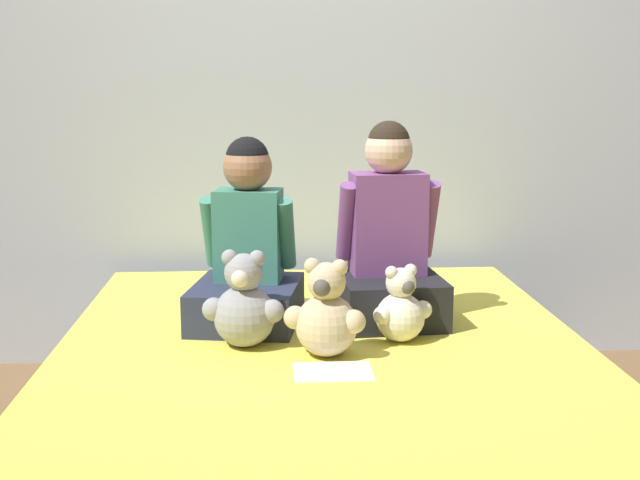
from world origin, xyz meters
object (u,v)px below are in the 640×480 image
at_px(child_on_right, 389,244).
at_px(bed, 324,413).
at_px(teddy_bear_between_children, 326,316).
at_px(teddy_bear_held_by_right_child, 401,309).
at_px(teddy_bear_held_by_left_child, 244,306).
at_px(child_on_left, 247,254).
at_px(sign_card, 333,372).

bearing_deg(child_on_right, bed, -135.53).
distance_m(child_on_right, teddy_bear_between_children, 0.44).
distance_m(teddy_bear_held_by_right_child, teddy_bear_between_children, 0.26).
xyz_separation_m(child_on_right, teddy_bear_held_by_left_child, (-0.46, -0.25, -0.13)).
bearing_deg(child_on_left, teddy_bear_held_by_left_child, -81.32).
distance_m(child_on_left, teddy_bear_between_children, 0.43).
relative_size(teddy_bear_held_by_right_child, sign_card, 1.11).
height_order(bed, child_on_left, child_on_left).
xyz_separation_m(child_on_left, teddy_bear_between_children, (0.23, -0.35, -0.10)).
bearing_deg(child_on_right, teddy_bear_held_by_left_child, -155.48).
distance_m(child_on_left, sign_card, 0.59).
bearing_deg(teddy_bear_held_by_left_child, teddy_bear_held_by_right_child, 12.49).
bearing_deg(teddy_bear_held_by_right_child, sign_card, -153.12).
bearing_deg(bed, sign_card, -88.11).
bearing_deg(child_on_left, bed, -38.89).
bearing_deg(teddy_bear_held_by_left_child, child_on_right, 39.25).
bearing_deg(sign_card, child_on_right, 65.89).
height_order(child_on_left, child_on_right, child_on_right).
relative_size(child_on_left, child_on_right, 0.92).
height_order(bed, teddy_bear_held_by_left_child, teddy_bear_held_by_left_child).
height_order(bed, teddy_bear_between_children, teddy_bear_between_children).
xyz_separation_m(child_on_right, sign_card, (-0.22, -0.49, -0.25)).
height_order(teddy_bear_held_by_left_child, teddy_bear_between_children, teddy_bear_held_by_left_child).
xyz_separation_m(child_on_left, sign_card, (0.24, -0.49, -0.22)).
bearing_deg(teddy_bear_held_by_right_child, child_on_left, 130.70).
height_order(bed, teddy_bear_held_by_right_child, teddy_bear_held_by_right_child).
relative_size(teddy_bear_between_children, sign_card, 1.33).
relative_size(teddy_bear_held_by_right_child, teddy_bear_between_children, 0.83).
relative_size(child_on_right, sign_card, 3.06).
bearing_deg(bed, teddy_bear_held_by_left_child, 178.51).
bearing_deg(child_on_left, teddy_bear_between_children, -47.61).
bearing_deg(child_on_left, child_on_right, 9.79).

